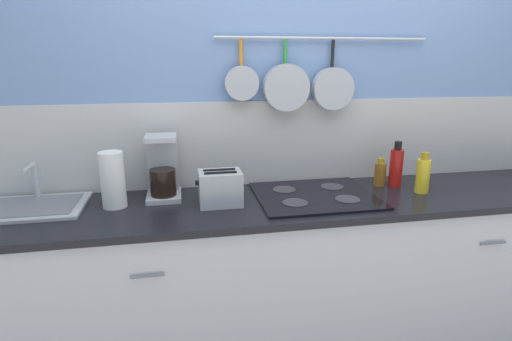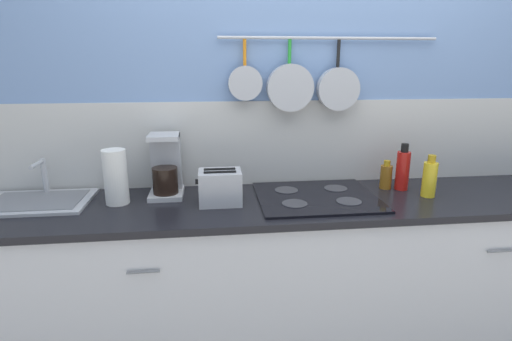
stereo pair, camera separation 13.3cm
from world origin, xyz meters
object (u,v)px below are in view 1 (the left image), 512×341
Objects in this scene: bottle_vinegar at (380,174)px; bottle_cooking_wine at (396,167)px; paper_towel_roll at (113,180)px; bottle_hot_sauce at (423,175)px; toaster at (220,188)px; coffee_maker at (163,171)px.

bottle_cooking_wine is (0.08, -0.02, 0.04)m from bottle_vinegar.
bottle_hot_sauce is at bearing -2.89° from paper_towel_roll.
bottle_cooking_wine is (0.99, 0.11, 0.03)m from toaster.
coffee_maker is at bearing 177.93° from bottle_vinegar.
toaster is at bearing 178.99° from bottle_hot_sauce.
bottle_cooking_wine is (1.26, -0.07, -0.02)m from coffee_maker.
bottle_hot_sauce is (1.57, -0.08, -0.04)m from paper_towel_roll.
toaster is at bearing -173.66° from bottle_cooking_wine.
toaster is (0.27, -0.18, -0.05)m from coffee_maker.
paper_towel_roll reaches higher than toaster.
toaster is 1.01× the size of bottle_hot_sauce.
paper_towel_roll reaches higher than bottle_hot_sauce.
bottle_hot_sauce reaches higher than bottle_vinegar.
paper_towel_roll is at bearing -176.99° from bottle_vinegar.
paper_towel_roll is 1.58m from bottle_hot_sauce.
bottle_vinegar is 0.09m from bottle_cooking_wine.
coffee_maker reaches higher than bottle_hot_sauce.
bottle_vinegar is (0.91, 0.13, -0.01)m from toaster.
bottle_vinegar is at bearing 136.52° from bottle_hot_sauce.
paper_towel_roll is at bearing 177.11° from bottle_hot_sauce.
paper_towel_roll reaches higher than bottle_vinegar.
bottle_cooking_wine is 1.16× the size of bottle_hot_sauce.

